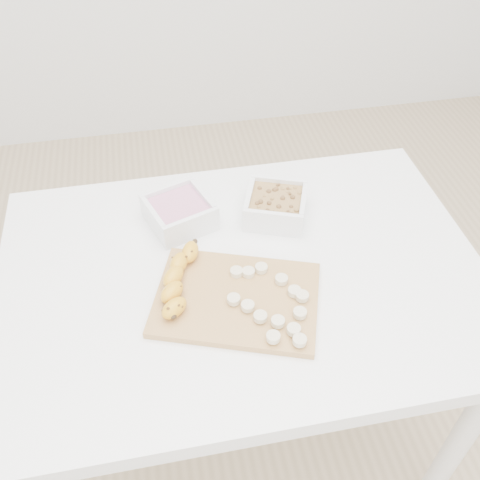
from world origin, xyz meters
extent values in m
plane|color=#C6AD89|center=(0.00, 0.00, 0.00)|extent=(3.50, 3.50, 0.00)
cube|color=white|center=(0.00, 0.00, 0.73)|extent=(1.00, 0.70, 0.04)
cylinder|color=white|center=(0.44, -0.29, 0.35)|extent=(0.05, 0.05, 0.71)
cylinder|color=white|center=(-0.44, 0.29, 0.35)|extent=(0.05, 0.05, 0.71)
cylinder|color=white|center=(0.44, 0.29, 0.35)|extent=(0.05, 0.05, 0.71)
cube|color=white|center=(-0.11, 0.17, 0.78)|extent=(0.17, 0.17, 0.06)
cube|color=#C77C9B|center=(-0.11, 0.17, 0.78)|extent=(0.14, 0.14, 0.04)
cube|color=white|center=(0.11, 0.15, 0.78)|extent=(0.17, 0.17, 0.06)
cube|color=olive|center=(0.11, 0.15, 0.78)|extent=(0.14, 0.14, 0.03)
cube|color=tan|center=(-0.03, -0.08, 0.76)|extent=(0.37, 0.31, 0.01)
cylinder|color=beige|center=(-0.02, -0.02, 0.77)|extent=(0.03, 0.03, 0.01)
cylinder|color=beige|center=(0.01, -0.03, 0.77)|extent=(0.03, 0.03, 0.01)
cylinder|color=beige|center=(0.03, -0.02, 0.77)|extent=(0.03, 0.03, 0.01)
cylinder|color=beige|center=(0.07, -0.06, 0.77)|extent=(0.03, 0.03, 0.01)
cylinder|color=beige|center=(0.08, -0.09, 0.77)|extent=(0.03, 0.03, 0.01)
cylinder|color=beige|center=(0.09, -0.11, 0.77)|extent=(0.03, 0.03, 0.01)
cylinder|color=beige|center=(0.08, -0.15, 0.77)|extent=(0.03, 0.03, 0.01)
cylinder|color=beige|center=(-0.04, -0.09, 0.77)|extent=(0.03, 0.03, 0.01)
cylinder|color=beige|center=(-0.01, -0.11, 0.77)|extent=(0.03, 0.03, 0.01)
cylinder|color=beige|center=(0.01, -0.14, 0.77)|extent=(0.03, 0.03, 0.01)
cylinder|color=beige|center=(0.03, -0.16, 0.77)|extent=(0.03, 0.03, 0.01)
cylinder|color=beige|center=(0.06, -0.18, 0.78)|extent=(0.03, 0.03, 0.01)
cylinder|color=beige|center=(0.06, -0.21, 0.78)|extent=(0.03, 0.03, 0.01)
cylinder|color=beige|center=(0.02, -0.19, 0.78)|extent=(0.03, 0.03, 0.01)
camera|label=1|loc=(-0.15, -0.73, 1.56)|focal=40.00mm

